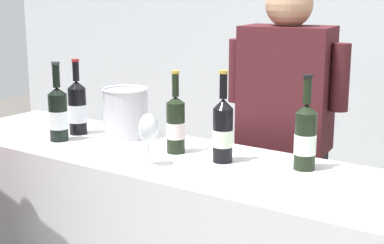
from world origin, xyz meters
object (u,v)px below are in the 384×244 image
at_px(wine_glass, 148,131).
at_px(ice_bucket, 126,112).
at_px(wine_bottle_1, 58,113).
at_px(wine_bottle_0, 176,124).
at_px(wine_bottle_5, 305,136).
at_px(person_server, 283,168).
at_px(wine_bottle_3, 223,130).
at_px(wine_bottle_4, 77,107).

distance_m(wine_glass, ice_bucket, 0.45).
bearing_deg(wine_bottle_1, wine_bottle_0, 13.97).
bearing_deg(wine_bottle_1, wine_bottle_5, 11.72).
distance_m(wine_bottle_1, person_server, 1.04).
bearing_deg(wine_bottle_1, wine_bottle_3, 9.73).
distance_m(wine_bottle_4, ice_bucket, 0.23).
bearing_deg(wine_bottle_0, wine_bottle_3, -0.76).
relative_size(wine_glass, person_server, 0.12).
bearing_deg(wine_bottle_1, ice_bucket, 47.10).
xyz_separation_m(wine_bottle_0, wine_bottle_4, (-0.55, 0.00, 0.00)).
bearing_deg(wine_bottle_4, wine_bottle_3, -0.32).
bearing_deg(wine_bottle_1, person_server, 39.79).
distance_m(wine_glass, person_server, 0.80).
relative_size(wine_bottle_1, ice_bucket, 1.56).
xyz_separation_m(wine_bottle_0, wine_bottle_1, (-0.54, -0.13, 0.00)).
distance_m(wine_bottle_3, wine_glass, 0.28).
distance_m(wine_bottle_4, wine_glass, 0.61).
bearing_deg(ice_bucket, wine_bottle_1, -132.90).
distance_m(wine_bottle_5, person_server, 0.58).
xyz_separation_m(wine_bottle_3, ice_bucket, (-0.56, 0.09, -0.01)).
xyz_separation_m(wine_bottle_4, wine_bottle_5, (1.08, 0.08, 0.00)).
xyz_separation_m(wine_glass, ice_bucket, (-0.36, 0.28, -0.02)).
bearing_deg(person_server, wine_bottle_5, -56.31).
bearing_deg(wine_bottle_0, wine_bottle_4, 179.86).
distance_m(wine_bottle_0, wine_bottle_5, 0.53).
xyz_separation_m(wine_bottle_5, wine_glass, (-0.50, -0.29, 0.01)).
relative_size(wine_bottle_4, ice_bucket, 1.55).
distance_m(wine_bottle_1, wine_bottle_5, 1.08).
relative_size(wine_bottle_0, wine_bottle_1, 0.97).
distance_m(wine_bottle_3, person_server, 0.59).
relative_size(wine_bottle_1, wine_bottle_3, 0.98).
bearing_deg(ice_bucket, wine_bottle_3, -8.63).
xyz_separation_m(wine_bottle_0, wine_bottle_3, (0.22, -0.00, 0.01)).
bearing_deg(wine_bottle_0, wine_bottle_5, 9.38).
relative_size(wine_bottle_3, wine_bottle_4, 1.03).
height_order(wine_bottle_4, person_server, person_server).
height_order(wine_glass, ice_bucket, ice_bucket).
height_order(wine_bottle_4, wine_bottle_5, wine_bottle_5).
bearing_deg(wine_bottle_0, ice_bucket, 166.26).
xyz_separation_m(wine_bottle_3, wine_bottle_5, (0.30, 0.09, -0.00)).
relative_size(wine_bottle_3, wine_glass, 1.77).
relative_size(wine_bottle_1, wine_bottle_5, 0.99).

